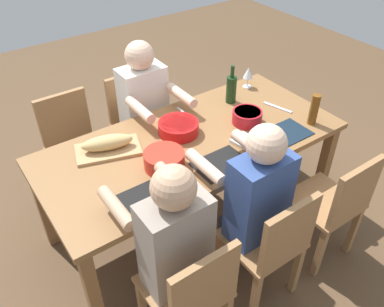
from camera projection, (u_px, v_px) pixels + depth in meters
ground_plane at (192, 218)px, 3.06m from camera, size 8.00×8.00×0.00m
dining_table at (192, 150)px, 2.66m from camera, size 2.00×0.92×0.74m
chair_far_left at (73, 143)px, 3.02m from camera, size 0.40×0.40×0.85m
chair_far_center at (137, 120)px, 3.27m from camera, size 0.40×0.40×0.85m
diner_far_center at (146, 107)px, 3.02m from camera, size 0.41×0.53×1.20m
chair_near_right at (335, 203)px, 2.51m from camera, size 0.40×0.40×0.85m
chair_near_left at (192, 293)px, 2.01m from camera, size 0.40×0.40×0.85m
diner_near_left at (171, 242)px, 2.00m from camera, size 0.41×0.53×1.20m
chair_near_center at (272, 243)px, 2.26m from camera, size 0.40×0.40×0.85m
diner_near_center at (253, 197)px, 2.25m from camera, size 0.41×0.53×1.20m
serving_bowl_fruit at (178, 127)px, 2.65m from camera, size 0.27×0.27×0.08m
serving_bowl_salad at (164, 159)px, 2.36m from camera, size 0.24×0.24×0.10m
serving_bowl_greens at (247, 116)px, 2.74m from camera, size 0.20×0.20×0.09m
cutting_board at (108, 150)px, 2.51m from camera, size 0.45×0.33×0.02m
bread_loaf at (107, 143)px, 2.48m from camera, size 0.34×0.20×0.09m
wine_bottle at (231, 89)px, 2.93m from camera, size 0.08×0.08×0.29m
beer_bottle at (314, 109)px, 2.70m from camera, size 0.06×0.06×0.22m
wine_glass at (248, 74)px, 3.11m from camera, size 0.08×0.08×0.17m
fork_far_center at (184, 113)px, 2.87m from camera, size 0.02×0.17×0.01m
placemat_near_right at (285, 133)px, 2.66m from camera, size 0.32×0.23×0.01m
placemat_near_left at (141, 201)px, 2.16m from camera, size 0.32×0.23×0.01m
placemat_near_center at (221, 164)px, 2.41m from camera, size 0.32×0.23×0.01m
carving_knife at (278, 107)px, 2.93m from camera, size 0.09×0.23×0.01m
napkin_stack at (245, 141)px, 2.58m from camera, size 0.16×0.16×0.02m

